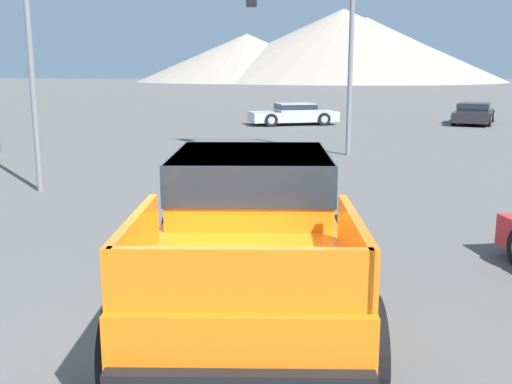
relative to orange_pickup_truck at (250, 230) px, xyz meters
The scene contains 6 objects.
ground_plane 1.23m from the orange_pickup_truck, 127.34° to the right, with size 320.00×320.00×0.00m, color #5B5956.
orange_pickup_truck is the anchor object (origin of this frame).
parked_car_dark 27.65m from the orange_pickup_truck, 69.66° to the left, with size 3.12×4.67×1.10m.
parked_car_silver 24.73m from the orange_pickup_truck, 89.67° to the left, with size 4.81×3.00×1.10m.
traffic_light_main 14.15m from the orange_pickup_truck, 86.88° to the left, with size 3.81×0.38×6.07m.
distant_mountain_range 128.94m from the orange_pickup_truck, 86.70° to the left, with size 79.34×69.58×15.52m.
Camera 1 is at (0.93, -6.15, 2.91)m, focal length 42.00 mm.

